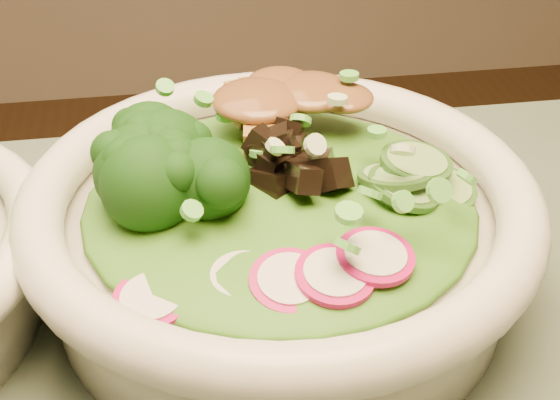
{
  "coord_description": "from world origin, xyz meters",
  "views": [
    {
      "loc": [
        -0.07,
        -0.18,
        1.07
      ],
      "look_at": [
        -0.02,
        0.19,
        0.81
      ],
      "focal_mm": 50.0,
      "sensor_mm": 36.0,
      "label": 1
    }
  ],
  "objects": [
    {
      "name": "cucumber_slices",
      "position": [
        0.05,
        0.18,
        0.83
      ],
      "size": [
        0.09,
        0.09,
        0.04
      ],
      "primitive_type": null,
      "rotation": [
        0.0,
        0.0,
        -0.14
      ],
      "color": "#83AA5E",
      "rests_on": "salad_bowl"
    },
    {
      "name": "salad_bowl",
      "position": [
        -0.02,
        0.19,
        0.79
      ],
      "size": [
        0.3,
        0.3,
        0.08
      ],
      "rotation": [
        0.0,
        0.0,
        -0.14
      ],
      "color": "silver",
      "rests_on": "dining_table"
    },
    {
      "name": "scallion_garnish",
      "position": [
        -0.02,
        0.19,
        0.84
      ],
      "size": [
        0.21,
        0.21,
        0.03
      ],
      "primitive_type": null,
      "color": "#5CBC42",
      "rests_on": "salad_bowl"
    },
    {
      "name": "radish_slices",
      "position": [
        -0.02,
        0.12,
        0.82
      ],
      "size": [
        0.13,
        0.06,
        0.02
      ],
      "primitive_type": null,
      "rotation": [
        0.0,
        0.0,
        -0.14
      ],
      "color": "#B10D56",
      "rests_on": "salad_bowl"
    },
    {
      "name": "tofu_cubes",
      "position": [
        -0.0,
        0.26,
        0.83
      ],
      "size": [
        0.11,
        0.08,
        0.04
      ],
      "primitive_type": null,
      "rotation": [
        0.0,
        0.0,
        -0.14
      ],
      "color": "#A27436",
      "rests_on": "salad_bowl"
    },
    {
      "name": "lettuce_bed",
      "position": [
        -0.02,
        0.19,
        0.82
      ],
      "size": [
        0.23,
        0.23,
        0.03
      ],
      "primitive_type": "ellipsoid",
      "color": "#2C5C13",
      "rests_on": "salad_bowl"
    },
    {
      "name": "peanut_sauce",
      "position": [
        -0.0,
        0.26,
        0.84
      ],
      "size": [
        0.08,
        0.06,
        0.02
      ],
      "primitive_type": "ellipsoid",
      "color": "brown",
      "rests_on": "tofu_cubes"
    },
    {
      "name": "broccoli_florets",
      "position": [
        -0.09,
        0.2,
        0.83
      ],
      "size": [
        0.1,
        0.09,
        0.05
      ],
      "primitive_type": null,
      "rotation": [
        0.0,
        0.0,
        -0.14
      ],
      "color": "black",
      "rests_on": "salad_bowl"
    },
    {
      "name": "mushroom_heap",
      "position": [
        -0.01,
        0.2,
        0.83
      ],
      "size": [
        0.09,
        0.09,
        0.04
      ],
      "primitive_type": null,
      "rotation": [
        0.0,
        0.0,
        -0.14
      ],
      "color": "black",
      "rests_on": "salad_bowl"
    }
  ]
}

